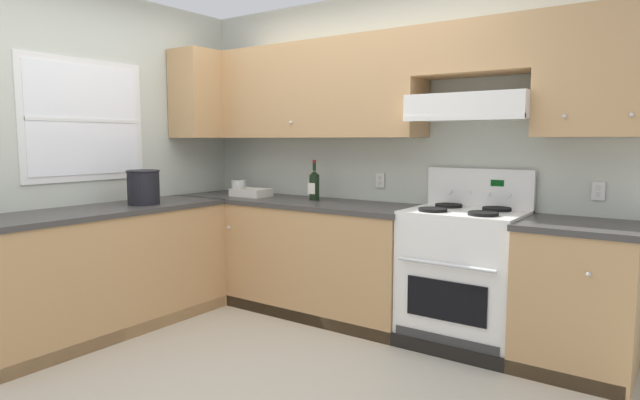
{
  "coord_description": "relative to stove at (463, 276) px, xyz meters",
  "views": [
    {
      "loc": [
        2.27,
        -2.23,
        1.4
      ],
      "look_at": [
        0.2,
        0.7,
        1.0
      ],
      "focal_mm": 30.16,
      "sensor_mm": 36.0,
      "label": 1
    }
  ],
  "objects": [
    {
      "name": "ground_plane",
      "position": [
        -1.01,
        -1.25,
        -0.48
      ],
      "size": [
        7.04,
        7.04,
        0.0
      ],
      "primitive_type": "plane",
      "color": "#B2AA99"
    },
    {
      "name": "wall_back",
      "position": [
        -0.61,
        0.27,
        1.0
      ],
      "size": [
        4.68,
        0.57,
        2.55
      ],
      "color": "beige",
      "rests_on": "ground_plane"
    },
    {
      "name": "wall_left",
      "position": [
        -2.6,
        -1.03,
        0.87
      ],
      "size": [
        0.47,
        4.0,
        2.55
      ],
      "color": "beige",
      "rests_on": "ground_plane"
    },
    {
      "name": "counter_back_run",
      "position": [
        -0.95,
        -0.01,
        -0.03
      ],
      "size": [
        3.6,
        0.65,
        0.91
      ],
      "color": "tan",
      "rests_on": "ground_plane"
    },
    {
      "name": "counter_left_run",
      "position": [
        -2.25,
        -1.26,
        -0.03
      ],
      "size": [
        0.63,
        1.91,
        0.91
      ],
      "color": "tan",
      "rests_on": "ground_plane"
    },
    {
      "name": "stove",
      "position": [
        0.0,
        0.0,
        0.0
      ],
      "size": [
        0.76,
        0.62,
        1.2
      ],
      "color": "white",
      "rests_on": "ground_plane"
    },
    {
      "name": "wine_bottle",
      "position": [
        -1.3,
        0.07,
        0.56
      ],
      "size": [
        0.08,
        0.08,
        0.33
      ],
      "color": "black",
      "rests_on": "counter_back_run"
    },
    {
      "name": "bowl",
      "position": [
        -1.92,
        -0.01,
        0.45
      ],
      "size": [
        0.33,
        0.22,
        0.07
      ],
      "color": "beige",
      "rests_on": "counter_back_run"
    },
    {
      "name": "bucket",
      "position": [
        -2.19,
        -0.92,
        0.57
      ],
      "size": [
        0.25,
        0.25,
        0.26
      ],
      "color": "black",
      "rests_on": "counter_left_run"
    },
    {
      "name": "paper_towel_roll",
      "position": [
        -2.18,
        0.11,
        0.49
      ],
      "size": [
        0.14,
        0.14,
        0.12
      ],
      "color": "white",
      "rests_on": "counter_back_run"
    }
  ]
}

